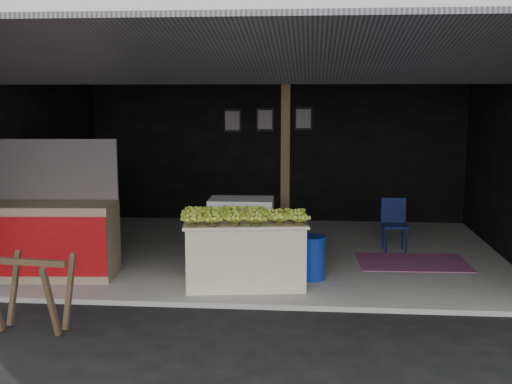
# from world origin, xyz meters

# --- Properties ---
(ground) EXTENTS (80.00, 80.00, 0.00)m
(ground) POSITION_xyz_m (0.00, 0.00, 0.00)
(ground) COLOR black
(ground) RESTS_ON ground
(concrete_slab) EXTENTS (7.00, 5.00, 0.06)m
(concrete_slab) POSITION_xyz_m (0.00, 2.50, 0.03)
(concrete_slab) COLOR gray
(concrete_slab) RESTS_ON ground
(shophouse) EXTENTS (7.40, 7.29, 3.02)m
(shophouse) POSITION_xyz_m (0.00, 2.82, 2.10)
(shophouse) COLOR black
(shophouse) RESTS_ON ground
(banana_table) EXTENTS (1.58, 1.11, 0.81)m
(banana_table) POSITION_xyz_m (-0.14, 0.77, 0.47)
(banana_table) COLOR silver
(banana_table) RESTS_ON concrete_slab
(banana_pile) EXTENTS (1.45, 1.00, 0.16)m
(banana_pile) POSITION_xyz_m (-0.14, 0.77, 0.95)
(banana_pile) COLOR #C6D12C
(banana_pile) RESTS_ON banana_table
(white_crate) EXTENTS (0.86, 0.60, 0.94)m
(white_crate) POSITION_xyz_m (-0.27, 1.55, 0.53)
(white_crate) COLOR white
(white_crate) RESTS_ON concrete_slab
(neighbor_stall) EXTENTS (1.75, 0.89, 1.75)m
(neighbor_stall) POSITION_xyz_m (-2.69, 0.92, 0.58)
(neighbor_stall) COLOR #998466
(neighbor_stall) RESTS_ON concrete_slab
(sawhorse) EXTENTS (0.77, 0.73, 0.76)m
(sawhorse) POSITION_xyz_m (-2.12, -0.87, 0.48)
(sawhorse) COLOR brown
(sawhorse) RESTS_ON ground
(water_barrel) EXTENTS (0.35, 0.35, 0.52)m
(water_barrel) POSITION_xyz_m (0.67, 1.08, 0.32)
(water_barrel) COLOR #0D2B96
(water_barrel) RESTS_ON concrete_slab
(plastic_chair) EXTENTS (0.39, 0.39, 0.78)m
(plastic_chair) POSITION_xyz_m (1.90, 2.72, 0.52)
(plastic_chair) COLOR #0B113E
(plastic_chair) RESTS_ON concrete_slab
(magenta_rug) EXTENTS (1.53, 1.05, 0.01)m
(magenta_rug) POSITION_xyz_m (2.08, 2.00, 0.07)
(magenta_rug) COLOR #7C1B56
(magenta_rug) RESTS_ON concrete_slab
(picture_frames) EXTENTS (1.62, 0.04, 0.46)m
(picture_frames) POSITION_xyz_m (-0.17, 4.89, 1.93)
(picture_frames) COLOR black
(picture_frames) RESTS_ON shophouse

